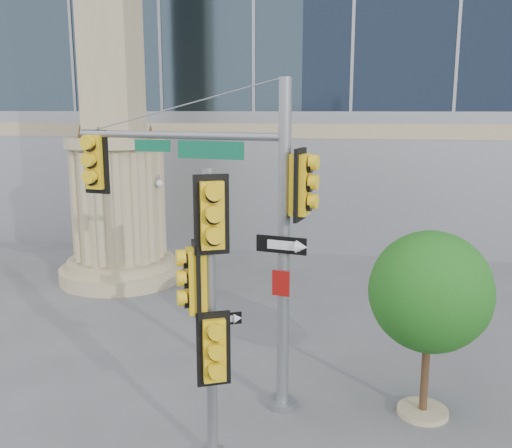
# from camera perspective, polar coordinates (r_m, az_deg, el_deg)

# --- Properties ---
(ground) EXTENTS (120.00, 120.00, 0.00)m
(ground) POSITION_cam_1_polar(r_m,az_deg,el_deg) (11.87, -2.93, -19.67)
(ground) COLOR #545456
(ground) RESTS_ON ground
(monument) EXTENTS (4.40, 4.40, 16.60)m
(monument) POSITION_cam_1_polar(r_m,az_deg,el_deg) (20.65, -13.94, 9.47)
(monument) COLOR tan
(monument) RESTS_ON ground
(main_signal_pole) EXTENTS (5.15, 1.46, 6.71)m
(main_signal_pole) POSITION_cam_1_polar(r_m,az_deg,el_deg) (11.58, -2.87, 1.65)
(main_signal_pole) COLOR slate
(main_signal_pole) RESTS_ON ground
(secondary_signal_pole) EXTENTS (0.98, 0.71, 5.20)m
(secondary_signal_pole) POSITION_cam_1_polar(r_m,az_deg,el_deg) (9.58, -4.81, -7.33)
(secondary_signal_pole) COLOR slate
(secondary_signal_pole) RESTS_ON ground
(street_tree) EXTENTS (2.45, 2.40, 3.82)m
(street_tree) POSITION_cam_1_polar(r_m,az_deg,el_deg) (11.78, 17.21, -6.94)
(street_tree) COLOR tan
(street_tree) RESTS_ON ground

